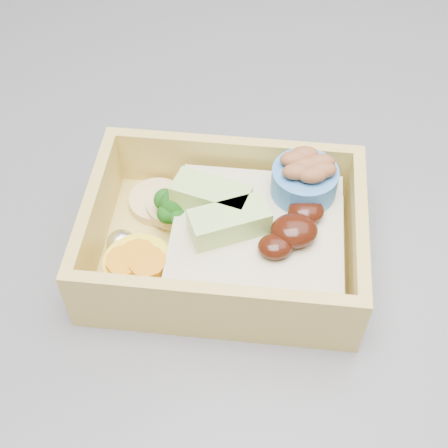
{
  "coord_description": "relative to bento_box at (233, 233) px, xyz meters",
  "views": [
    {
      "loc": [
        0.07,
        -0.36,
        1.3
      ],
      "look_at": [
        0.09,
        -0.09,
        0.96
      ],
      "focal_mm": 50.0,
      "sensor_mm": 36.0,
      "label": 1
    }
  ],
  "objects": [
    {
      "name": "bento_box",
      "position": [
        0.0,
        0.0,
        0.0
      ],
      "size": [
        0.22,
        0.17,
        0.07
      ],
      "rotation": [
        0.0,
        0.0,
        -0.18
      ],
      "color": "#CFB355",
      "rests_on": "island"
    }
  ]
}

